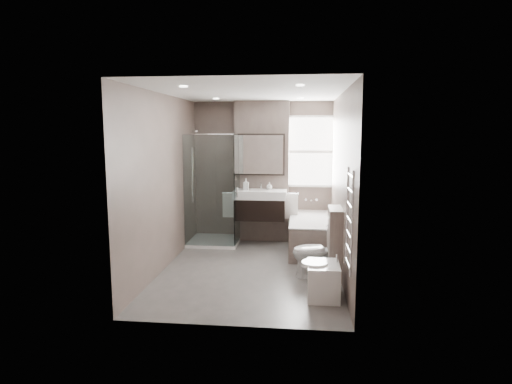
# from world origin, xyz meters

# --- Properties ---
(room) EXTENTS (2.70, 3.90, 2.70)m
(room) POSITION_xyz_m (0.00, 0.00, 1.30)
(room) COLOR #585451
(room) RESTS_ON ground
(vanity_pier) EXTENTS (1.00, 0.25, 2.60)m
(vanity_pier) POSITION_xyz_m (0.00, 1.77, 1.30)
(vanity_pier) COLOR #61534C
(vanity_pier) RESTS_ON ground
(vanity) EXTENTS (0.95, 0.47, 0.66)m
(vanity) POSITION_xyz_m (0.00, 1.43, 0.74)
(vanity) COLOR black
(vanity) RESTS_ON vanity_pier
(mirror_cabinet) EXTENTS (0.86, 0.08, 0.76)m
(mirror_cabinet) POSITION_xyz_m (0.00, 1.61, 1.63)
(mirror_cabinet) COLOR black
(mirror_cabinet) RESTS_ON vanity_pier
(towel_left) EXTENTS (0.24, 0.06, 0.44)m
(towel_left) POSITION_xyz_m (-0.56, 1.40, 0.72)
(towel_left) COLOR silver
(towel_left) RESTS_ON vanity_pier
(towel_right) EXTENTS (0.24, 0.06, 0.44)m
(towel_right) POSITION_xyz_m (0.56, 1.40, 0.72)
(towel_right) COLOR silver
(towel_right) RESTS_ON vanity_pier
(shower_enclosure) EXTENTS (0.90, 0.90, 2.00)m
(shower_enclosure) POSITION_xyz_m (-0.75, 1.35, 0.49)
(shower_enclosure) COLOR white
(shower_enclosure) RESTS_ON ground
(bathtub) EXTENTS (0.75, 1.60, 0.57)m
(bathtub) POSITION_xyz_m (0.92, 1.10, 0.32)
(bathtub) COLOR #61534C
(bathtub) RESTS_ON ground
(window) EXTENTS (0.98, 0.06, 1.33)m
(window) POSITION_xyz_m (0.90, 1.88, 1.68)
(window) COLOR white
(window) RESTS_ON room
(toilet) EXTENTS (0.78, 0.57, 0.71)m
(toilet) POSITION_xyz_m (0.97, -0.20, 0.36)
(toilet) COLOR white
(toilet) RESTS_ON ground
(cistern_box) EXTENTS (0.19, 0.55, 1.00)m
(cistern_box) POSITION_xyz_m (1.21, -0.25, 0.50)
(cistern_box) COLOR #61534C
(cistern_box) RESTS_ON ground
(bidet) EXTENTS (0.47, 0.54, 0.56)m
(bidet) POSITION_xyz_m (1.01, -0.99, 0.23)
(bidet) COLOR white
(bidet) RESTS_ON ground
(towel_radiator) EXTENTS (0.03, 0.49, 1.10)m
(towel_radiator) POSITION_xyz_m (1.25, -1.60, 1.12)
(towel_radiator) COLOR silver
(towel_radiator) RESTS_ON room
(soap_bottle_a) EXTENTS (0.09, 0.10, 0.21)m
(soap_bottle_a) POSITION_xyz_m (-0.26, 1.44, 1.10)
(soap_bottle_a) COLOR white
(soap_bottle_a) RESTS_ON vanity
(soap_bottle_b) EXTENTS (0.10, 0.10, 0.13)m
(soap_bottle_b) POSITION_xyz_m (0.16, 1.54, 1.07)
(soap_bottle_b) COLOR white
(soap_bottle_b) RESTS_ON vanity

